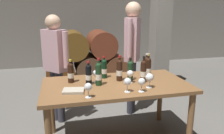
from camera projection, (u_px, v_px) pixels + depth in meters
The scene contains 22 objects.
cellar_back_wall at pixel (80, 17), 6.37m from camera, with size 10.00×0.24×2.80m, color gray.
barrel_stack at pixel (88, 58), 5.08m from camera, with size 1.86×0.90×1.15m.
stone_pillar at pixel (160, 26), 4.24m from camera, with size 0.32×0.32×2.60m, color gray.
dining_table at pixel (116, 91), 2.60m from camera, with size 1.70×0.90×0.76m.
wine_bottle_0 at pixel (143, 71), 2.60m from camera, with size 0.07×0.07×0.32m.
wine_bottle_1 at pixel (146, 65), 2.92m from camera, with size 0.07×0.07×0.29m.
wine_bottle_2 at pixel (119, 70), 2.65m from camera, with size 0.07×0.07×0.31m.
wine_bottle_3 at pixel (71, 73), 2.58m from camera, with size 0.07×0.07×0.28m.
wine_bottle_4 at pixel (99, 74), 2.48m from camera, with size 0.07×0.07×0.32m.
wine_bottle_5 at pixel (104, 68), 2.76m from camera, with size 0.07×0.07×0.28m.
wine_bottle_6 at pixel (89, 74), 2.52m from camera, with size 0.07×0.07×0.28m.
wine_bottle_7 at pixel (130, 70), 2.67m from camera, with size 0.07×0.07×0.28m.
wine_bottle_8 at pixel (148, 68), 2.73m from camera, with size 0.07×0.07×0.32m.
wine_glass_0 at pixel (149, 78), 2.41m from camera, with size 0.09×0.09×0.16m.
wine_glass_1 at pixel (128, 82), 2.28m from camera, with size 0.08×0.08×0.15m.
wine_glass_2 at pixel (130, 74), 2.58m from camera, with size 0.08×0.08×0.15m.
wine_glass_3 at pixel (142, 82), 2.29m from camera, with size 0.08×0.08×0.15m.
wine_glass_4 at pixel (88, 87), 2.13m from camera, with size 0.08×0.08×0.15m.
wine_glass_5 at pixel (96, 74), 2.60m from camera, with size 0.07×0.07×0.15m.
tasting_notebook at pixel (73, 91), 2.30m from camera, with size 0.22×0.16×0.03m, color #B2A893.
sommelier_presenting at pixel (132, 48), 3.31m from camera, with size 0.32×0.44×1.72m.
taster_seated_left at pixel (55, 60), 3.06m from camera, with size 0.37×0.38×1.54m.
Camera 1 is at (-0.62, -2.37, 1.59)m, focal length 35.19 mm.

